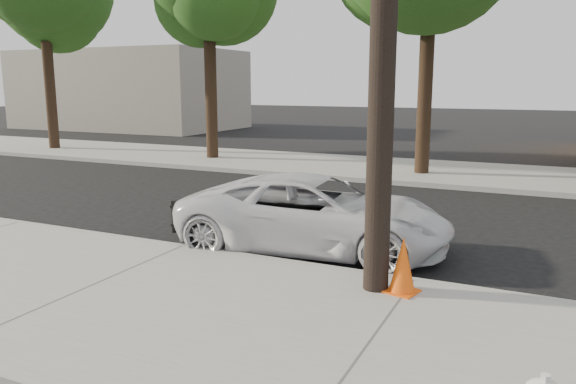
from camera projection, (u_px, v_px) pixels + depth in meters
name	position (u px, v px, depth m)	size (l,w,h in m)	color
ground	(244.00, 226.00, 11.58)	(120.00, 120.00, 0.00)	black
near_sidewalk	(89.00, 291.00, 7.74)	(90.00, 4.40, 0.15)	gray
far_sidewalk	(367.00, 168.00, 19.12)	(90.00, 5.00, 0.15)	gray
curb_near	(183.00, 250.00, 9.70)	(90.00, 0.12, 0.16)	#9E9B93
building_far	(129.00, 90.00, 37.22)	(14.00, 8.00, 5.00)	gray
police_cruiser	(315.00, 213.00, 9.82)	(2.19, 4.75, 1.32)	silver
traffic_cone	(403.00, 265.00, 7.44)	(0.48, 0.48, 0.77)	#F7570D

